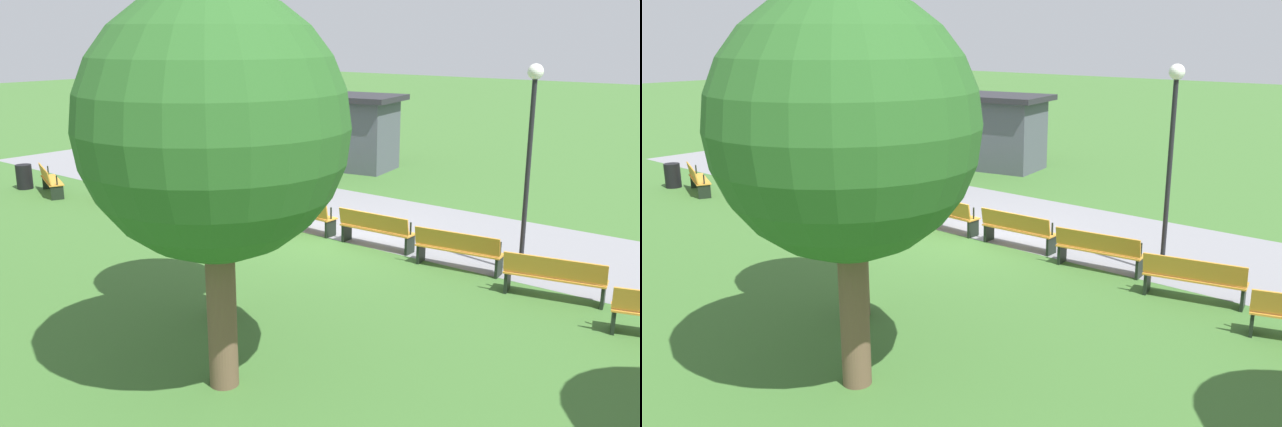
% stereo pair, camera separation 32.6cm
% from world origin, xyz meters
% --- Properties ---
extents(ground_plane, '(120.00, 120.00, 0.00)m').
position_xyz_m(ground_plane, '(0.00, 0.00, 0.00)').
color(ground_plane, '#3D6B2D').
extents(path_paving, '(34.93, 4.63, 0.01)m').
position_xyz_m(path_paving, '(0.00, 2.13, 0.00)').
color(path_paving, gray).
rests_on(path_paving, ground).
extents(bench_0, '(1.94, 1.14, 0.89)m').
position_xyz_m(bench_0, '(-10.10, -2.00, 0.48)').
color(bench_0, orange).
rests_on(bench_0, ground).
extents(bench_1, '(1.96, 1.01, 0.89)m').
position_xyz_m(bench_1, '(-7.93, -1.24, 0.48)').
color(bench_1, orange).
rests_on(bench_1, ground).
extents(bench_2, '(1.96, 0.86, 0.89)m').
position_xyz_m(bench_2, '(-5.70, -0.67, 0.48)').
color(bench_2, orange).
rests_on(bench_2, ground).
extents(bench_3, '(1.95, 0.71, 0.89)m').
position_xyz_m(bench_3, '(-3.44, -0.29, 0.48)').
color(bench_3, orange).
rests_on(bench_3, ground).
extents(bench_4, '(1.92, 0.55, 0.89)m').
position_xyz_m(bench_4, '(-1.15, -0.09, 0.48)').
color(bench_4, orange).
rests_on(bench_4, ground).
extents(bench_5, '(1.92, 0.55, 0.89)m').
position_xyz_m(bench_5, '(1.15, -0.09, 0.48)').
color(bench_5, orange).
rests_on(bench_5, ground).
extents(bench_6, '(1.95, 0.71, 0.89)m').
position_xyz_m(bench_6, '(3.44, -0.29, 0.48)').
color(bench_6, orange).
rests_on(bench_6, ground).
extents(bench_7, '(1.96, 0.86, 0.89)m').
position_xyz_m(bench_7, '(5.70, -0.67, 0.48)').
color(bench_7, orange).
rests_on(bench_7, ground).
extents(person_seated, '(0.37, 0.55, 1.20)m').
position_xyz_m(person_seated, '(-3.44, -0.14, 0.64)').
color(person_seated, '#4C4238').
rests_on(person_seated, ground).
extents(tree_0, '(3.68, 3.68, 5.63)m').
position_xyz_m(tree_0, '(3.23, -6.96, 3.77)').
color(tree_0, brown).
rests_on(tree_0, ground).
extents(tree_3, '(2.45, 2.45, 5.26)m').
position_xyz_m(tree_3, '(1.34, -5.22, 3.97)').
color(tree_3, brown).
rests_on(tree_3, ground).
extents(lamp_post, '(0.32, 0.32, 4.40)m').
position_xyz_m(lamp_post, '(4.56, 0.45, 3.03)').
color(lamp_post, black).
rests_on(lamp_post, ground).
extents(trash_bin, '(0.51, 0.51, 0.80)m').
position_xyz_m(trash_bin, '(-11.52, -2.09, 0.40)').
color(trash_bin, black).
rests_on(trash_bin, ground).
extents(kiosk, '(4.42, 3.21, 2.77)m').
position_xyz_m(kiosk, '(-5.54, 7.53, 1.42)').
color(kiosk, '#4C515B').
rests_on(kiosk, ground).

